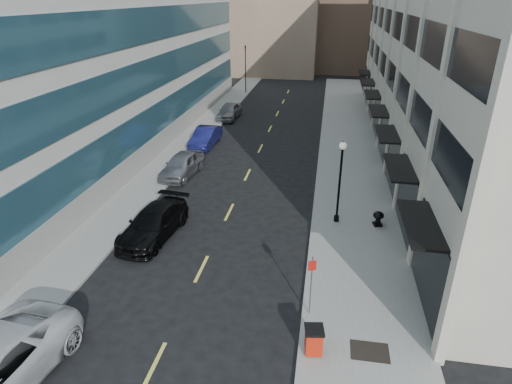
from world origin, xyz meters
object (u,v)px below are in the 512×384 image
(car_black_pickup, at_px, (154,224))
(car_blue_sedan, at_px, (206,137))
(urn_planter, at_px, (378,217))
(traffic_signal, at_px, (245,49))
(car_grey_sedan, at_px, (229,111))
(car_silver_sedan, at_px, (182,165))
(trash_bin, at_px, (314,339))
(lamppost, at_px, (340,175))
(sign_post, at_px, (312,278))

(car_black_pickup, relative_size, car_blue_sedan, 1.12)
(car_black_pickup, distance_m, urn_planter, 12.44)
(traffic_signal, bearing_deg, car_black_pickup, -86.75)
(car_blue_sedan, relative_size, car_grey_sedan, 1.02)
(car_silver_sedan, height_order, trash_bin, car_silver_sedan)
(car_silver_sedan, distance_m, car_grey_sedan, 15.88)
(car_blue_sedan, relative_size, lamppost, 1.00)
(car_blue_sedan, relative_size, trash_bin, 4.43)
(car_grey_sedan, height_order, trash_bin, car_grey_sedan)
(lamppost, xyz_separation_m, urn_planter, (2.29, -0.12, -2.34))
(car_black_pickup, distance_m, sign_post, 10.07)
(sign_post, bearing_deg, car_grey_sedan, 88.45)
(urn_planter, bearing_deg, car_grey_sedan, 122.16)
(traffic_signal, xyz_separation_m, car_silver_sedan, (0.85, -28.88, -4.89))
(car_grey_sedan, relative_size, urn_planter, 5.63)
(car_blue_sedan, distance_m, trash_bin, 24.74)
(car_silver_sedan, relative_size, car_blue_sedan, 1.00)
(traffic_signal, xyz_separation_m, trash_bin, (11.05, -44.56, -4.98))
(trash_bin, bearing_deg, lamppost, 76.68)
(car_grey_sedan, relative_size, sign_post, 1.74)
(sign_post, bearing_deg, traffic_signal, 83.80)
(car_silver_sedan, xyz_separation_m, trash_bin, (10.20, -15.68, -0.09))
(car_black_pickup, relative_size, lamppost, 1.12)
(car_black_pickup, height_order, car_grey_sedan, car_grey_sedan)
(traffic_signal, height_order, car_black_pickup, traffic_signal)
(traffic_signal, xyz_separation_m, car_black_pickup, (2.13, -37.48, -4.93))
(trash_bin, bearing_deg, traffic_signal, 95.37)
(trash_bin, height_order, sign_post, sign_post)
(trash_bin, distance_m, urn_planter, 10.58)
(traffic_signal, height_order, lamppost, traffic_signal)
(car_grey_sedan, relative_size, trash_bin, 4.34)
(urn_planter, bearing_deg, trash_bin, -107.31)
(car_black_pickup, distance_m, car_silver_sedan, 8.69)
(car_silver_sedan, xyz_separation_m, car_grey_sedan, (-0.15, 15.88, -0.02))
(car_blue_sedan, bearing_deg, car_grey_sedan, 92.25)
(car_black_pickup, xyz_separation_m, urn_planter, (12.06, 3.02, -0.13))
(lamppost, distance_m, sign_post, 8.29)
(lamppost, height_order, urn_planter, lamppost)
(car_black_pickup, bearing_deg, car_grey_sedan, 100.22)
(traffic_signal, relative_size, car_grey_sedan, 1.47)
(trash_bin, bearing_deg, sign_post, 88.23)
(trash_bin, bearing_deg, car_silver_sedan, 114.49)
(traffic_signal, distance_m, sign_post, 44.00)
(car_grey_sedan, distance_m, lamppost, 24.20)
(car_silver_sedan, distance_m, trash_bin, 18.70)
(car_grey_sedan, distance_m, sign_post, 31.18)
(car_grey_sedan, xyz_separation_m, sign_post, (10.10, -29.48, 1.07))
(trash_bin, relative_size, sign_post, 0.40)
(trash_bin, bearing_deg, car_black_pickup, 132.99)
(car_silver_sedan, bearing_deg, car_black_pickup, -74.99)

